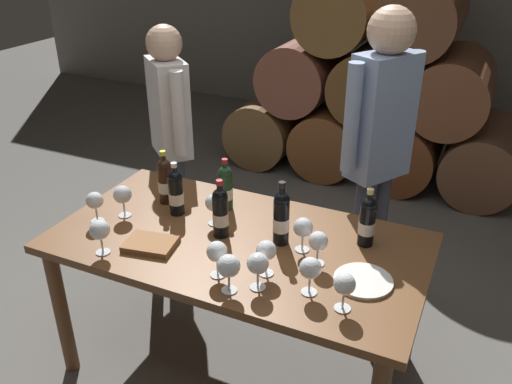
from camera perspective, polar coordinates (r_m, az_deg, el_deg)
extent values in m
plane|color=#66635E|center=(2.93, -1.72, -17.70)|extent=(14.00, 14.00, 0.00)
cylinder|color=brown|center=(5.15, 1.67, 7.14)|extent=(0.60, 0.90, 0.60)
cylinder|color=brown|center=(4.95, 8.42, 6.01)|extent=(0.60, 0.90, 0.60)
cylinder|color=brown|center=(4.83, 15.58, 4.72)|extent=(0.60, 0.90, 0.60)
cylinder|color=brown|center=(4.79, 22.96, 3.31)|extent=(0.60, 0.90, 0.60)
cylinder|color=brown|center=(4.87, 5.24, 12.61)|extent=(0.60, 0.90, 0.60)
cylinder|color=brown|center=(4.71, 12.60, 11.55)|extent=(0.60, 0.90, 0.60)
cylinder|color=brown|center=(4.62, 20.30, 10.23)|extent=(0.60, 0.90, 0.60)
cylinder|color=brown|center=(4.67, 9.37, 18.57)|extent=(0.60, 0.90, 0.60)
cylinder|color=brown|center=(4.54, 17.36, 17.51)|extent=(0.60, 0.90, 0.60)
cube|color=brown|center=(2.47, -1.96, -5.45)|extent=(1.70, 0.90, 0.04)
cylinder|color=brown|center=(2.83, -20.00, -11.96)|extent=(0.07, 0.07, 0.72)
cylinder|color=brown|center=(3.30, -10.85, -4.54)|extent=(0.07, 0.07, 0.72)
cylinder|color=brown|center=(2.82, 16.34, -11.39)|extent=(0.07, 0.07, 0.72)
cylinder|color=black|center=(2.38, 2.69, -3.21)|extent=(0.07, 0.07, 0.21)
sphere|color=black|center=(2.32, 2.75, -0.82)|extent=(0.07, 0.07, 0.07)
cylinder|color=black|center=(2.31, 2.77, -0.22)|extent=(0.03, 0.03, 0.07)
cylinder|color=black|center=(2.29, 2.79, 0.80)|extent=(0.03, 0.03, 0.02)
cylinder|color=silver|center=(2.39, 2.69, -3.43)|extent=(0.07, 0.07, 0.06)
cylinder|color=black|center=(2.42, 11.71, -3.50)|extent=(0.07, 0.07, 0.19)
sphere|color=black|center=(2.37, 11.95, -1.36)|extent=(0.07, 0.07, 0.07)
cylinder|color=black|center=(2.36, 12.00, -0.84)|extent=(0.03, 0.03, 0.06)
cylinder|color=tan|center=(2.34, 12.10, 0.06)|extent=(0.03, 0.03, 0.02)
cylinder|color=silver|center=(2.43, 11.69, -3.70)|extent=(0.07, 0.07, 0.06)
cylinder|color=black|center=(2.76, -9.63, 0.78)|extent=(0.07, 0.07, 0.20)
sphere|color=black|center=(2.71, -9.80, 2.78)|extent=(0.07, 0.07, 0.07)
cylinder|color=black|center=(2.70, -9.84, 3.27)|extent=(0.03, 0.03, 0.06)
cylinder|color=gold|center=(2.69, -9.91, 4.10)|extent=(0.03, 0.03, 0.02)
cylinder|color=silver|center=(2.76, -9.61, 0.60)|extent=(0.07, 0.07, 0.06)
cylinder|color=black|center=(2.65, -8.50, -0.44)|extent=(0.07, 0.07, 0.19)
sphere|color=black|center=(2.60, -8.65, 1.55)|extent=(0.07, 0.07, 0.07)
cylinder|color=black|center=(2.59, -8.69, 2.04)|extent=(0.03, 0.03, 0.06)
cylinder|color=silver|center=(2.57, -8.75, 2.86)|extent=(0.03, 0.03, 0.02)
cylinder|color=silver|center=(2.65, -8.48, -0.62)|extent=(0.07, 0.07, 0.06)
cylinder|color=#19381E|center=(2.67, -3.27, 0.06)|extent=(0.07, 0.07, 0.19)
sphere|color=#19381E|center=(2.62, -3.32, 2.02)|extent=(0.07, 0.07, 0.07)
cylinder|color=#19381E|center=(2.61, -3.34, 2.49)|extent=(0.03, 0.03, 0.06)
cylinder|color=#B21E23|center=(2.60, -3.36, 3.31)|extent=(0.03, 0.03, 0.02)
cylinder|color=silver|center=(2.67, -3.26, -0.12)|extent=(0.07, 0.07, 0.06)
cylinder|color=black|center=(2.44, -3.75, -2.59)|extent=(0.07, 0.07, 0.20)
sphere|color=black|center=(2.39, -3.83, -0.40)|extent=(0.07, 0.07, 0.07)
cylinder|color=black|center=(2.38, -3.84, 0.14)|extent=(0.03, 0.03, 0.06)
cylinder|color=#B21E23|center=(2.36, -3.88, 1.06)|extent=(0.03, 0.03, 0.02)
cylinder|color=silver|center=(2.45, -3.74, -2.79)|extent=(0.07, 0.07, 0.06)
cylinder|color=white|center=(2.39, 4.93, -6.12)|extent=(0.06, 0.06, 0.00)
cylinder|color=white|center=(2.37, 4.96, -5.31)|extent=(0.01, 0.01, 0.07)
sphere|color=white|center=(2.33, 5.04, -3.77)|extent=(0.09, 0.09, 0.09)
cylinder|color=white|center=(2.58, -4.42, -3.33)|extent=(0.06, 0.06, 0.00)
cylinder|color=white|center=(2.56, -4.45, -2.56)|extent=(0.01, 0.01, 0.07)
sphere|color=white|center=(2.52, -4.51, -1.12)|extent=(0.08, 0.08, 0.08)
cylinder|color=white|center=(2.14, 5.66, -10.56)|extent=(0.06, 0.06, 0.00)
cylinder|color=white|center=(2.12, 5.71, -9.70)|extent=(0.01, 0.01, 0.07)
sphere|color=white|center=(2.08, 5.81, -8.07)|extent=(0.09, 0.09, 0.09)
cylinder|color=white|center=(2.23, 1.08, -8.63)|extent=(0.06, 0.06, 0.00)
cylinder|color=white|center=(2.21, 1.08, -7.79)|extent=(0.01, 0.01, 0.07)
sphere|color=white|center=(2.17, 1.10, -6.22)|extent=(0.08, 0.08, 0.08)
cylinder|color=white|center=(2.23, -4.08, -8.78)|extent=(0.06, 0.06, 0.00)
cylinder|color=white|center=(2.21, -4.11, -7.94)|extent=(0.01, 0.01, 0.07)
sphere|color=white|center=(2.17, -4.18, -6.34)|extent=(0.09, 0.09, 0.09)
cylinder|color=white|center=(2.72, -13.78, -2.41)|extent=(0.06, 0.06, 0.00)
cylinder|color=white|center=(2.70, -13.87, -1.68)|extent=(0.01, 0.01, 0.07)
sphere|color=white|center=(2.66, -14.05, -0.25)|extent=(0.09, 0.09, 0.09)
cylinder|color=white|center=(2.15, -2.86, -10.41)|extent=(0.06, 0.06, 0.00)
cylinder|color=white|center=(2.12, -2.88, -9.55)|extent=(0.01, 0.01, 0.07)
sphere|color=white|center=(2.08, -2.93, -7.86)|extent=(0.09, 0.09, 0.09)
cylinder|color=white|center=(2.08, 9.18, -12.13)|extent=(0.06, 0.06, 0.00)
cylinder|color=white|center=(2.06, 9.26, -11.27)|extent=(0.01, 0.01, 0.07)
sphere|color=white|center=(2.01, 9.42, -9.64)|extent=(0.08, 0.08, 0.08)
cylinder|color=white|center=(2.16, 0.18, -10.10)|extent=(0.06, 0.06, 0.00)
cylinder|color=white|center=(2.14, 0.19, -9.24)|extent=(0.01, 0.01, 0.07)
sphere|color=white|center=(2.09, 0.19, -7.61)|extent=(0.09, 0.09, 0.09)
cylinder|color=white|center=(2.70, -16.50, -2.96)|extent=(0.06, 0.06, 0.00)
cylinder|color=white|center=(2.68, -16.61, -2.22)|extent=(0.01, 0.01, 0.07)
sphere|color=white|center=(2.65, -16.81, -0.86)|extent=(0.08, 0.08, 0.08)
cylinder|color=white|center=(2.46, -15.96, -6.18)|extent=(0.06, 0.06, 0.00)
cylinder|color=white|center=(2.43, -16.08, -5.39)|extent=(0.01, 0.01, 0.07)
sphere|color=white|center=(2.40, -16.31, -3.88)|extent=(0.09, 0.09, 0.09)
cylinder|color=white|center=(2.31, 6.50, -7.56)|extent=(0.06, 0.06, 0.00)
cylinder|color=white|center=(2.28, 6.56, -6.74)|extent=(0.01, 0.01, 0.07)
sphere|color=white|center=(2.24, 6.65, -5.20)|extent=(0.08, 0.08, 0.08)
cube|color=#936038|center=(2.44, -11.19, -5.47)|extent=(0.24, 0.20, 0.03)
cylinder|color=white|center=(2.23, 11.35, -9.25)|extent=(0.24, 0.24, 0.01)
cylinder|color=#383842|center=(3.15, 12.52, -4.94)|extent=(0.11, 0.11, 0.85)
cylinder|color=#383842|center=(3.08, 11.09, -5.58)|extent=(0.11, 0.11, 0.85)
cube|color=#8499BC|center=(2.79, 13.26, 7.79)|extent=(0.32, 0.37, 0.64)
cylinder|color=#8499BC|center=(2.94, 16.18, 9.05)|extent=(0.08, 0.08, 0.54)
cylinder|color=#8499BC|center=(2.64, 10.18, 7.68)|extent=(0.08, 0.08, 0.54)
sphere|color=tan|center=(2.69, 14.26, 16.34)|extent=(0.23, 0.23, 0.23)
cylinder|color=#383842|center=(3.59, -8.69, -1.13)|extent=(0.11, 0.11, 0.77)
cylinder|color=#383842|center=(3.49, -8.20, -1.92)|extent=(0.11, 0.11, 0.77)
cube|color=silver|center=(3.27, -9.25, 8.84)|extent=(0.36, 0.35, 0.58)
cylinder|color=silver|center=(3.46, -10.22, 10.27)|extent=(0.08, 0.08, 0.49)
cylinder|color=silver|center=(3.07, -8.24, 8.24)|extent=(0.08, 0.08, 0.49)
sphere|color=tan|center=(3.18, -9.78, 15.37)|extent=(0.21, 0.21, 0.21)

